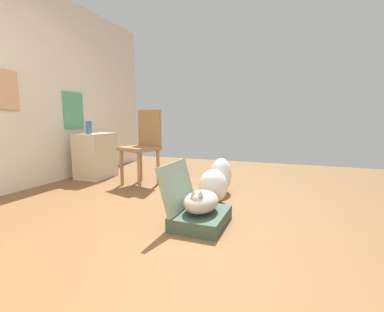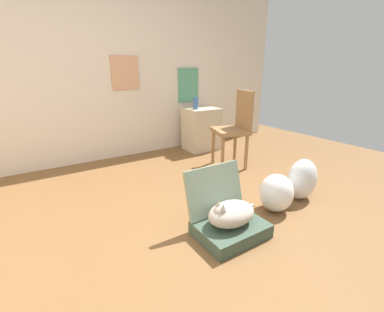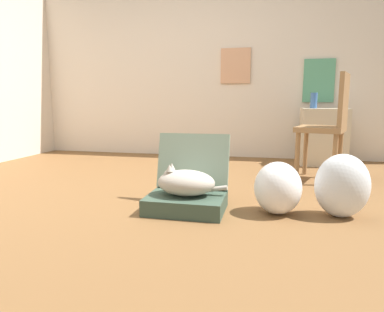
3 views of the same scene
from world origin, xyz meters
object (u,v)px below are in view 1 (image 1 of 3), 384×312
plastic_bag_white (213,186)px  vase_tall (89,127)px  side_table (96,156)px  suitcase_base (201,218)px  cat (201,201)px  chair (144,144)px  plastic_bag_clear (221,176)px

plastic_bag_white → vase_tall: vase_tall is taller
side_table → suitcase_base: bearing=-119.4°
cat → chair: size_ratio=0.48×
vase_tall → chair: chair is taller
side_table → plastic_bag_white: bearing=-105.6°
cat → suitcase_base: bearing=-3.9°
plastic_bag_clear → side_table: bearing=85.5°
vase_tall → cat: bearing=-116.9°
suitcase_base → chair: size_ratio=0.53×
vase_tall → chair: bearing=-86.9°
side_table → plastic_bag_clear: bearing=-94.5°
suitcase_base → side_table: side_table is taller
side_table → chair: (-0.08, -0.89, 0.22)m
plastic_bag_white → side_table: 2.10m
plastic_bag_clear → suitcase_base: bearing=-174.4°
cat → plastic_bag_white: bearing=7.2°
suitcase_base → vase_tall: bearing=63.2°
plastic_bag_white → plastic_bag_clear: size_ratio=0.85×
vase_tall → chair: (0.05, -0.87, -0.21)m
plastic_bag_white → plastic_bag_clear: bearing=3.1°
cat → vase_tall: vase_tall is taller
plastic_bag_white → vase_tall: bearing=77.8°
suitcase_base → vase_tall: 2.43m
chair → side_table: bearing=-167.8°
cat → vase_tall: bearing=63.1°
suitcase_base → chair: chair is taller
suitcase_base → cat: bearing=176.1°
side_table → vase_tall: 0.45m
plastic_bag_white → vase_tall: size_ratio=1.96×
cat → chair: chair is taller
plastic_bag_white → plastic_bag_clear: plastic_bag_clear is taller
plastic_bag_white → vase_tall: 2.13m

